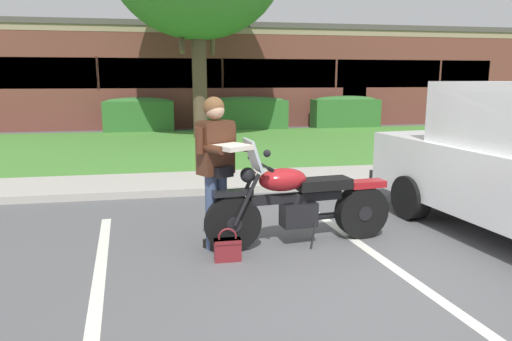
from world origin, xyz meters
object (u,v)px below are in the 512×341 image
at_px(handbag, 228,248).
at_px(brick_building, 209,76).
at_px(rider_person, 217,161).
at_px(motorcycle, 307,202).
at_px(hedge_left, 139,114).
at_px(hedge_center_left, 246,113).
at_px(hedge_center_right, 345,111).

height_order(handbag, brick_building, brick_building).
bearing_deg(rider_person, motorcycle, -1.37).
distance_m(motorcycle, handbag, 1.10).
xyz_separation_m(hedge_left, hedge_center_left, (3.87, -0.00, 0.00)).
bearing_deg(hedge_left, motorcycle, -78.18).
distance_m(hedge_center_left, hedge_center_right, 3.87).
xyz_separation_m(rider_person, hedge_center_left, (2.36, 12.10, -0.36)).
relative_size(rider_person, brick_building, 0.06).
distance_m(motorcycle, brick_building, 18.95).
bearing_deg(hedge_center_right, hedge_left, -180.00).
xyz_separation_m(handbag, brick_building, (1.54, 19.26, 1.85)).
relative_size(hedge_left, hedge_center_left, 0.81).
height_order(hedge_center_right, brick_building, brick_building).
relative_size(motorcycle, brick_building, 0.08).
bearing_deg(brick_building, hedge_center_left, -83.57).
height_order(rider_person, hedge_center_right, rider_person).
bearing_deg(hedge_center_right, brick_building, 124.43).
relative_size(hedge_center_left, brick_building, 0.11).
bearing_deg(hedge_center_right, rider_person, -117.24).
height_order(motorcycle, hedge_left, motorcycle).
bearing_deg(motorcycle, brick_building, 88.27).
relative_size(motorcycle, hedge_left, 0.92).
bearing_deg(hedge_left, brick_building, 65.30).
distance_m(handbag, hedge_center_left, 12.72).
relative_size(handbag, brick_building, 0.01).
bearing_deg(handbag, hedge_center_left, 79.56).
distance_m(rider_person, hedge_left, 12.20).
bearing_deg(rider_person, hedge_center_left, 78.96).
height_order(motorcycle, brick_building, brick_building).
height_order(handbag, hedge_left, hedge_left).
height_order(rider_person, hedge_left, rider_person).
relative_size(motorcycle, handbag, 6.23).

